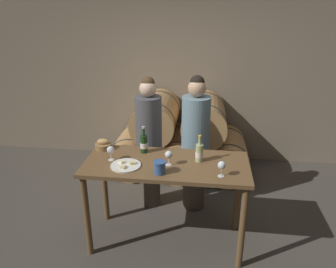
{
  "coord_description": "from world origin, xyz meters",
  "views": [
    {
      "loc": [
        0.37,
        -2.88,
        2.44
      ],
      "look_at": [
        0.0,
        0.14,
        1.2
      ],
      "focal_mm": 35.0,
      "sensor_mm": 36.0,
      "label": 1
    }
  ],
  "objects": [
    {
      "name": "ground_plane",
      "position": [
        0.0,
        0.0,
        0.0
      ],
      "size": [
        10.0,
        10.0,
        0.0
      ],
      "primitive_type": "plane",
      "color": "#4C473F"
    },
    {
      "name": "stone_wall_back",
      "position": [
        0.0,
        2.21,
        1.6
      ],
      "size": [
        10.0,
        0.12,
        3.2
      ],
      "color": "gray",
      "rests_on": "ground_plane"
    },
    {
      "name": "barrel_stack",
      "position": [
        -0.0,
        1.61,
        0.53
      ],
      "size": [
        2.04,
        0.97,
        1.19
      ],
      "color": "tan",
      "rests_on": "ground_plane"
    },
    {
      "name": "tasting_table",
      "position": [
        0.0,
        0.0,
        0.82
      ],
      "size": [
        1.64,
        0.71,
        0.95
      ],
      "color": "brown",
      "rests_on": "ground_plane"
    },
    {
      "name": "person_left",
      "position": [
        -0.3,
        0.69,
        0.86
      ],
      "size": [
        0.31,
        0.31,
        1.66
      ],
      "color": "#4C4238",
      "rests_on": "ground_plane"
    },
    {
      "name": "person_right",
      "position": [
        0.26,
        0.69,
        0.87
      ],
      "size": [
        0.33,
        0.33,
        1.69
      ],
      "color": "#4C4238",
      "rests_on": "ground_plane"
    },
    {
      "name": "wine_bottle_red",
      "position": [
        -0.26,
        0.21,
        1.05
      ],
      "size": [
        0.08,
        0.08,
        0.29
      ],
      "color": "#193819",
      "rests_on": "tasting_table"
    },
    {
      "name": "wine_bottle_white",
      "position": [
        0.32,
        0.07,
        1.05
      ],
      "size": [
        0.08,
        0.08,
        0.28
      ],
      "color": "#ADBC7F",
      "rests_on": "tasting_table"
    },
    {
      "name": "blue_crock",
      "position": [
        -0.03,
        -0.22,
        1.02
      ],
      "size": [
        0.12,
        0.12,
        0.12
      ],
      "color": "#335693",
      "rests_on": "tasting_table"
    },
    {
      "name": "bread_basket",
      "position": [
        -0.72,
        0.25,
        1.0
      ],
      "size": [
        0.18,
        0.18,
        0.12
      ],
      "color": "olive",
      "rests_on": "tasting_table"
    },
    {
      "name": "cheese_plate",
      "position": [
        -0.38,
        -0.12,
        0.96
      ],
      "size": [
        0.29,
        0.29,
        0.04
      ],
      "color": "white",
      "rests_on": "tasting_table"
    },
    {
      "name": "wine_glass_far_left",
      "position": [
        -0.56,
        -0.01,
        1.06
      ],
      "size": [
        0.07,
        0.07,
        0.15
      ],
      "color": "white",
      "rests_on": "tasting_table"
    },
    {
      "name": "wine_glass_left",
      "position": [
        0.03,
        -0.05,
        1.06
      ],
      "size": [
        0.07,
        0.07,
        0.15
      ],
      "color": "white",
      "rests_on": "tasting_table"
    },
    {
      "name": "wine_glass_center",
      "position": [
        0.53,
        -0.21,
        1.06
      ],
      "size": [
        0.07,
        0.07,
        0.15
      ],
      "color": "white",
      "rests_on": "tasting_table"
    }
  ]
}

